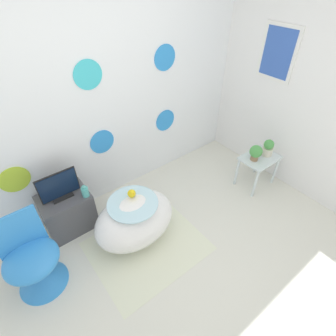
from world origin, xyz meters
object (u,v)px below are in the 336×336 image
(potted_plant_right, at_px, (268,148))
(tv, at_px, (59,187))
(chair, at_px, (36,267))
(bathtub, at_px, (135,220))
(vase, at_px, (85,192))
(potted_plant_left, at_px, (256,152))

(potted_plant_right, bearing_deg, tv, 160.17)
(chair, relative_size, tv, 1.94)
(bathtub, bearing_deg, vase, 123.94)
(potted_plant_left, xyz_separation_m, potted_plant_right, (0.21, -0.03, -0.01))
(tv, distance_m, potted_plant_left, 2.25)
(vase, bearing_deg, potted_plant_left, -19.46)
(bathtub, relative_size, chair, 1.12)
(potted_plant_left, relative_size, potted_plant_right, 0.95)
(chair, height_order, vase, chair)
(tv, height_order, potted_plant_right, tv)
(tv, bearing_deg, chair, -135.38)
(bathtub, relative_size, vase, 6.50)
(bathtub, relative_size, potted_plant_left, 4.28)
(tv, relative_size, potted_plant_right, 1.86)
(bathtub, bearing_deg, potted_plant_right, -8.02)
(tv, bearing_deg, vase, -34.28)
(bathtub, relative_size, tv, 2.18)
(vase, bearing_deg, bathtub, -56.06)
(bathtub, height_order, potted_plant_right, potted_plant_right)
(vase, distance_m, potted_plant_left, 2.02)
(bathtub, bearing_deg, potted_plant_left, -8.16)
(vase, relative_size, potted_plant_right, 0.62)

